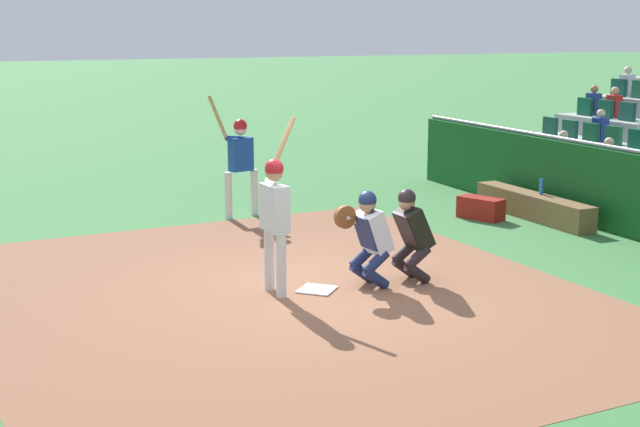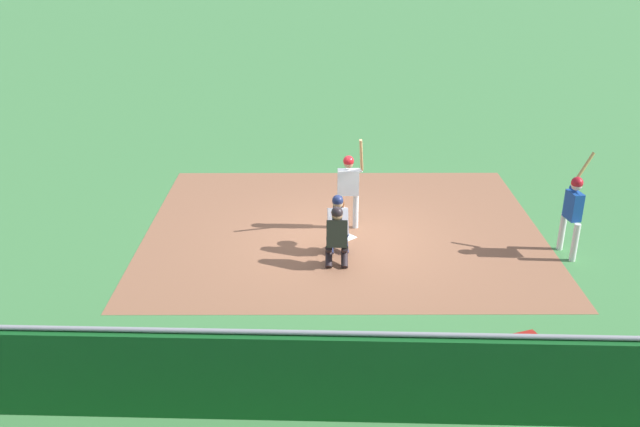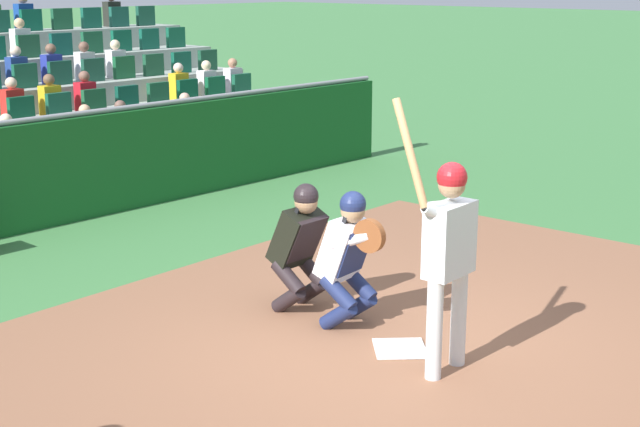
% 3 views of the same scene
% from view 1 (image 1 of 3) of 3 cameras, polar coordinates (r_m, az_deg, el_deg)
% --- Properties ---
extents(ground_plane, '(160.00, 160.00, 0.00)m').
position_cam_1_polar(ground_plane, '(11.62, -0.19, -4.93)').
color(ground_plane, '#3F7C41').
extents(infield_dirt_patch, '(9.18, 7.70, 0.01)m').
position_cam_1_polar(infield_dirt_patch, '(11.43, -2.48, -5.21)').
color(infield_dirt_patch, '#8D5C41').
rests_on(infield_dirt_patch, ground_plane).
extents(home_plate_marker, '(0.62, 0.62, 0.02)m').
position_cam_1_polar(home_plate_marker, '(11.62, -0.19, -4.85)').
color(home_plate_marker, white).
rests_on(home_plate_marker, infield_dirt_patch).
extents(batter_at_plate, '(0.59, 0.53, 2.24)m').
position_cam_1_polar(batter_at_plate, '(11.25, -2.90, 0.19)').
color(batter_at_plate, silver).
rests_on(batter_at_plate, ground_plane).
extents(catcher_crouching, '(0.49, 0.74, 1.30)m').
position_cam_1_polar(catcher_crouching, '(11.63, 3.12, -1.25)').
color(catcher_crouching, navy).
rests_on(catcher_crouching, ground_plane).
extents(home_plate_umpire, '(0.47, 0.47, 1.28)m').
position_cam_1_polar(home_plate_umpire, '(11.92, 5.82, -1.09)').
color(home_plate_umpire, black).
rests_on(home_plate_umpire, ground_plane).
extents(dugout_bench, '(2.86, 0.40, 0.44)m').
position_cam_1_polar(dugout_bench, '(16.32, 13.41, 0.46)').
color(dugout_bench, brown).
rests_on(dugout_bench, ground_plane).
extents(water_bottle_on_bench, '(0.07, 0.07, 0.28)m').
position_cam_1_polar(water_bottle_on_bench, '(16.25, 13.91, 1.68)').
color(water_bottle_on_bench, blue).
rests_on(water_bottle_on_bench, dugout_bench).
extents(equipment_duffel_bag, '(0.88, 0.63, 0.38)m').
position_cam_1_polar(equipment_duffel_bag, '(16.08, 10.20, 0.34)').
color(equipment_duffel_bag, maroon).
rests_on(equipment_duffel_bag, ground_plane).
extents(on_deck_batter, '(0.59, 0.81, 2.15)m').
position_cam_1_polar(on_deck_batter, '(15.90, -5.12, 3.61)').
color(on_deck_batter, silver).
rests_on(on_deck_batter, ground_plane).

